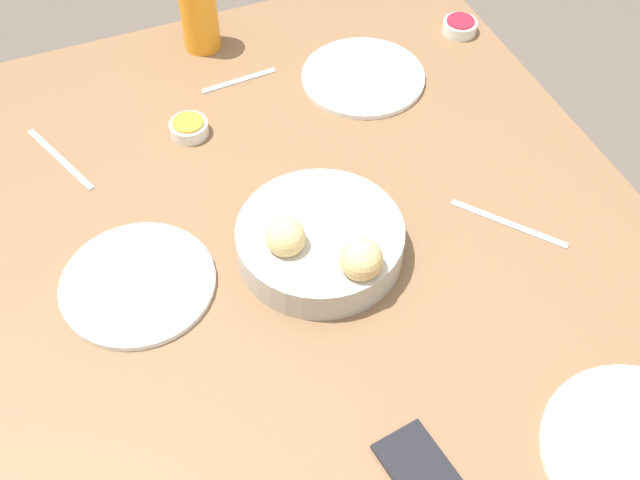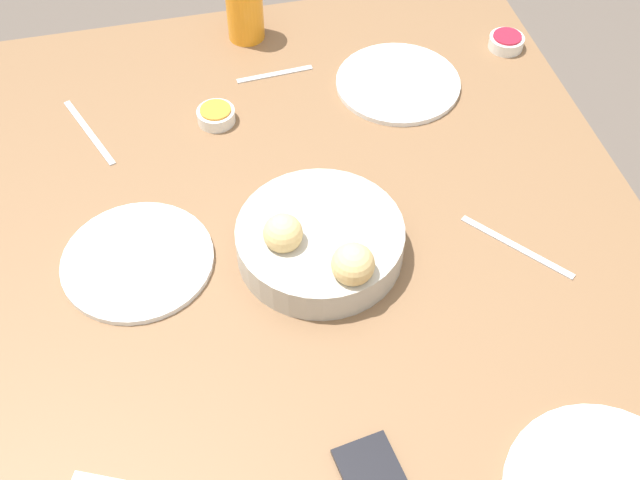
{
  "view_description": "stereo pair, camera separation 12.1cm",
  "coord_description": "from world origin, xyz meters",
  "views": [
    {
      "loc": [
        -0.63,
        0.28,
        1.68
      ],
      "look_at": [
        0.09,
        -0.01,
        0.74
      ],
      "focal_mm": 45.0,
      "sensor_mm": 36.0,
      "label": 1
    },
    {
      "loc": [
        -0.66,
        0.16,
        1.68
      ],
      "look_at": [
        0.09,
        -0.01,
        0.74
      ],
      "focal_mm": 45.0,
      "sensor_mm": 36.0,
      "label": 2
    }
  ],
  "objects": [
    {
      "name": "plate_far_center",
      "position": [
        0.13,
        0.26,
        0.72
      ],
      "size": [
        0.23,
        0.23,
        0.01
      ],
      "color": "white",
      "rests_on": "dining_table"
    },
    {
      "name": "jam_bowl_berry",
      "position": [
        0.51,
        -0.48,
        0.73
      ],
      "size": [
        0.07,
        0.07,
        0.03
      ],
      "color": "white",
      "rests_on": "dining_table"
    },
    {
      "name": "plate_near_right",
      "position": [
        0.44,
        -0.25,
        0.72
      ],
      "size": [
        0.23,
        0.23,
        0.01
      ],
      "color": "white",
      "rests_on": "dining_table"
    },
    {
      "name": "fork_silver",
      "position": [
        0.45,
        0.32,
        0.72
      ],
      "size": [
        0.18,
        0.08,
        0.0
      ],
      "color": "#B7B7BC",
      "rests_on": "dining_table"
    },
    {
      "name": "dining_table",
      "position": [
        0.0,
        0.0,
        0.64
      ],
      "size": [
        1.5,
        1.09,
        0.71
      ],
      "color": "brown",
      "rests_on": "ground_plane"
    },
    {
      "name": "knife_silver",
      "position": [
        0.03,
        -0.31,
        0.72
      ],
      "size": [
        0.16,
        0.13,
        0.0
      ],
      "color": "#B7B7BC",
      "rests_on": "dining_table"
    },
    {
      "name": "juice_glass",
      "position": [
        0.66,
        -0.0,
        0.78
      ],
      "size": [
        0.07,
        0.07,
        0.14
      ],
      "color": "orange",
      "rests_on": "dining_table"
    },
    {
      "name": "jam_bowl_honey",
      "position": [
        0.42,
        0.1,
        0.73
      ],
      "size": [
        0.07,
        0.07,
        0.03
      ],
      "color": "white",
      "rests_on": "dining_table"
    },
    {
      "name": "bread_basket",
      "position": [
        0.08,
        -0.01,
        0.75
      ],
      "size": [
        0.25,
        0.25,
        0.11
      ],
      "color": "#B2ADA3",
      "rests_on": "dining_table"
    },
    {
      "name": "spoon_coffee",
      "position": [
        0.53,
        -0.03,
        0.72
      ],
      "size": [
        0.02,
        0.15,
        0.0
      ],
      "color": "#B7B7BC",
      "rests_on": "dining_table"
    }
  ]
}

